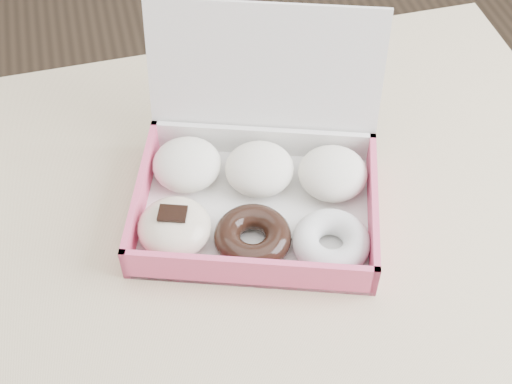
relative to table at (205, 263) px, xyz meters
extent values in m
cube|color=tan|center=(0.00, 0.00, 0.06)|extent=(1.20, 0.80, 0.04)
cylinder|color=tan|center=(0.55, 0.35, -0.32)|extent=(0.05, 0.05, 0.71)
cube|color=white|center=(0.08, 0.01, 0.08)|extent=(0.39, 0.33, 0.01)
cube|color=#E14D76|center=(0.04, -0.10, 0.11)|extent=(0.31, 0.11, 0.05)
cube|color=white|center=(0.12, 0.12, 0.11)|extent=(0.31, 0.11, 0.05)
cube|color=#E14D76|center=(-0.07, 0.06, 0.11)|extent=(0.09, 0.23, 0.05)
cube|color=#E14D76|center=(0.23, -0.04, 0.11)|extent=(0.09, 0.23, 0.05)
cube|color=white|center=(0.12, 0.14, 0.20)|extent=(0.33, 0.16, 0.24)
ellipsoid|color=white|center=(0.00, 0.10, 0.11)|extent=(0.13, 0.13, 0.06)
ellipsoid|color=white|center=(0.10, 0.06, 0.11)|extent=(0.13, 0.13, 0.06)
ellipsoid|color=white|center=(0.20, 0.03, 0.11)|extent=(0.13, 0.13, 0.06)
ellipsoid|color=beige|center=(-0.04, -0.01, 0.11)|extent=(0.13, 0.13, 0.06)
cube|color=black|center=(-0.04, -0.01, 0.14)|extent=(0.04, 0.04, 0.00)
torus|color=black|center=(0.06, -0.04, 0.10)|extent=(0.13, 0.13, 0.04)
torus|color=white|center=(0.16, -0.08, 0.10)|extent=(0.13, 0.13, 0.04)
camera|label=1|loc=(-0.07, -0.60, 0.86)|focal=50.00mm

